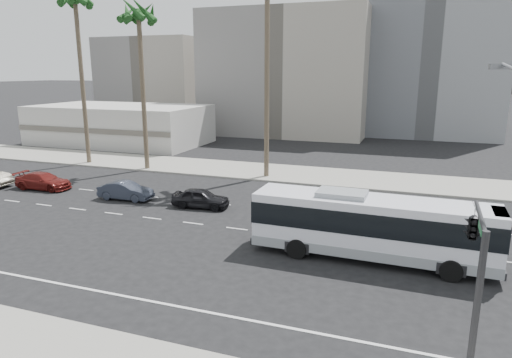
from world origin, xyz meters
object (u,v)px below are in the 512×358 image
at_px(car_a, 201,198).
at_px(traffic_signal, 474,232).
at_px(car_c, 43,181).
at_px(palm_mid, 139,18).
at_px(city_bus, 371,225).
at_px(palm_far, 75,2).
at_px(car_b, 126,191).

bearing_deg(car_a, traffic_signal, -135.30).
height_order(car_c, palm_mid, palm_mid).
xyz_separation_m(city_bus, palm_far, (-30.07, 15.24, 14.00)).
height_order(city_bus, traffic_signal, traffic_signal).
relative_size(palm_mid, palm_far, 0.90).
distance_m(city_bus, palm_far, 36.50).
relative_size(city_bus, car_b, 2.92).
relative_size(city_bus, car_a, 2.98).
distance_m(car_b, car_c, 8.19).
height_order(city_bus, car_b, city_bus).
height_order(car_a, palm_mid, palm_mid).
relative_size(traffic_signal, palm_mid, 0.36).
xyz_separation_m(car_b, palm_mid, (-4.35, 9.62, 13.38)).
bearing_deg(palm_mid, city_bus, -32.95).
distance_m(city_bus, car_b, 19.10).
distance_m(car_b, traffic_signal, 25.99).
bearing_deg(traffic_signal, car_c, 157.60).
height_order(palm_mid, palm_far, palm_far).
height_order(city_bus, palm_far, palm_far).
distance_m(city_bus, car_c, 27.13).
bearing_deg(palm_far, car_a, -29.39).
height_order(car_b, palm_mid, palm_mid).
bearing_deg(palm_mid, car_a, -42.21).
height_order(car_a, car_c, car_a).
height_order(car_c, traffic_signal, traffic_signal).
bearing_deg(city_bus, palm_mid, 148.41).
distance_m(car_a, car_c, 14.38).
distance_m(city_bus, traffic_signal, 9.37).
distance_m(city_bus, car_a, 13.27).
relative_size(city_bus, palm_far, 0.69).
bearing_deg(traffic_signal, car_b, 150.81).
relative_size(car_c, palm_mid, 0.30).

